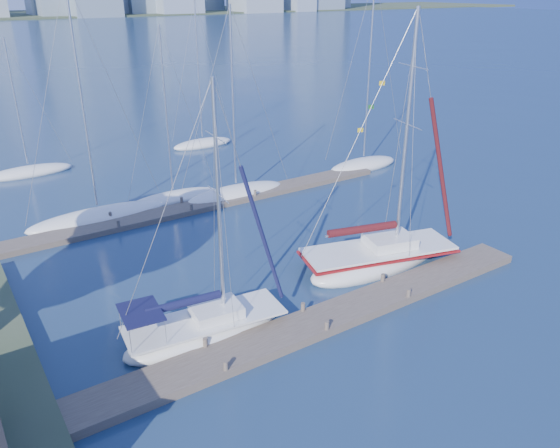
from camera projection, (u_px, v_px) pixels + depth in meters
ground at (314, 327)px, 24.77m from camera, size 700.00×700.00×0.00m
near_dock at (314, 323)px, 24.69m from camera, size 26.00×2.00×0.40m
far_dock at (200, 206)px, 37.95m from camera, size 30.00×1.80×0.36m
sailboat_navy at (205, 317)px, 23.78m from camera, size 7.77×3.26×11.68m
sailboat_maroon at (379, 248)px, 29.88m from camera, size 9.51×5.18×14.01m
bg_boat_1 at (99, 216)px, 35.95m from camera, size 9.49×3.96×15.19m
bg_boat_2 at (173, 198)px, 39.23m from camera, size 6.99×2.68×12.31m
bg_boat_3 at (236, 193)px, 40.00m from camera, size 8.23×4.48×13.57m
bg_boat_5 at (363, 164)px, 46.38m from camera, size 7.22×4.45×15.68m
bg_boat_6 at (29, 172)px, 44.70m from camera, size 7.09×4.29×11.07m
bg_boat_7 at (203, 143)px, 52.72m from camera, size 6.14×2.55×13.72m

